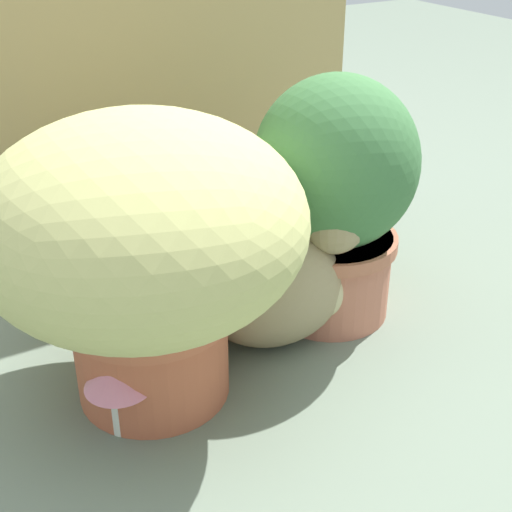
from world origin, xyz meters
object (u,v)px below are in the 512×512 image
at_px(leafy_planter, 334,193).
at_px(mushroom_ornament_pink, 119,379).
at_px(cat, 280,281).
at_px(grass_planter, 143,240).

relative_size(leafy_planter, mushroom_ornament_pink, 3.46).
bearing_deg(leafy_planter, mushroom_ornament_pink, -165.16).
distance_m(leafy_planter, mushroom_ornament_pink, 0.50).
distance_m(leafy_planter, cat, 0.19).
bearing_deg(leafy_planter, grass_planter, -171.31).
xyz_separation_m(grass_planter, mushroom_ornament_pink, (-0.08, -0.06, -0.18)).
relative_size(grass_planter, leafy_planter, 1.07).
bearing_deg(grass_planter, leafy_planter, 8.69).
height_order(grass_planter, leafy_planter, grass_planter).
height_order(grass_planter, mushroom_ornament_pink, grass_planter).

